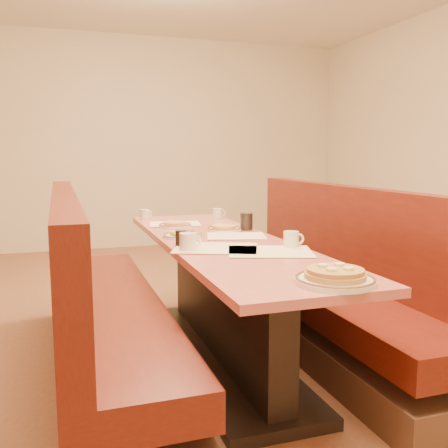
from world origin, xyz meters
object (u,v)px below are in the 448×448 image
object	(u,v)px
diner_table	(222,301)
coffee_mug_b	(189,242)
coffee_mug_d	(145,214)
eggs_plate	(183,235)
pancake_plate	(335,277)
booth_left	(98,315)
booth_right	(329,292)
coffee_mug_a	(292,239)
soda_tumbler_near	(181,238)
soda_tumbler_mid	(246,221)
coffee_mug_c	(218,213)

from	to	relation	value
diner_table	coffee_mug_b	size ratio (longest dim) A/B	19.89
coffee_mug_d	coffee_mug_b	bearing A→B (deg)	-104.27
diner_table	eggs_plate	distance (m)	0.47
pancake_plate	coffee_mug_d	xyz separation A→B (m)	(-0.38, 2.20, 0.01)
booth_left	booth_right	size ratio (longest dim) A/B	1.00
coffee_mug_a	soda_tumbler_near	bearing A→B (deg)	161.74
coffee_mug_d	soda_tumbler_near	distance (m)	1.22
booth_right	booth_left	bearing A→B (deg)	180.00
booth_right	coffee_mug_a	world-z (taller)	booth_right
diner_table	soda_tumbler_mid	distance (m)	0.61
eggs_plate	coffee_mug_c	world-z (taller)	coffee_mug_c
pancake_plate	coffee_mug_a	world-z (taller)	coffee_mug_a
booth_left	coffee_mug_b	size ratio (longest dim) A/B	19.89
coffee_mug_d	soda_tumbler_mid	distance (m)	0.95
pancake_plate	coffee_mug_c	size ratio (longest dim) A/B	3.08
coffee_mug_c	coffee_mug_a	bearing A→B (deg)	-87.42
pancake_plate	coffee_mug_c	xyz separation A→B (m)	(0.18, 2.06, 0.02)
booth_left	soda_tumbler_near	xyz separation A→B (m)	(0.45, -0.12, 0.43)
diner_table	soda_tumbler_mid	size ratio (longest dim) A/B	21.66
pancake_plate	coffee_mug_a	xyz separation A→B (m)	(0.18, 0.75, 0.02)
booth_left	coffee_mug_c	bearing A→B (deg)	43.50
booth_right	soda_tumbler_near	bearing A→B (deg)	-173.14
soda_tumbler_near	diner_table	bearing A→B (deg)	23.52
soda_tumbler_mid	pancake_plate	bearing A→B (deg)	-96.92
eggs_plate	coffee_mug_b	distance (m)	0.44
booth_right	pancake_plate	bearing A→B (deg)	-119.65
diner_table	coffee_mug_a	bearing A→B (deg)	-51.15
pancake_plate	coffee_mug_c	world-z (taller)	coffee_mug_c
booth_right	coffee_mug_a	bearing A→B (deg)	-141.89
eggs_plate	soda_tumbler_near	bearing A→B (deg)	-105.37
soda_tumbler_near	eggs_plate	bearing A→B (deg)	74.63
diner_table	coffee_mug_d	xyz separation A→B (m)	(-0.28, 1.10, 0.42)
coffee_mug_a	coffee_mug_c	world-z (taller)	coffee_mug_a
diner_table	booth_right	xyz separation A→B (m)	(0.73, 0.00, -0.01)
coffee_mug_d	soda_tumbler_mid	bearing A→B (deg)	-68.41
coffee_mug_b	booth_left	bearing A→B (deg)	131.09
pancake_plate	eggs_plate	size ratio (longest dim) A/B	1.30
pancake_plate	eggs_plate	xyz separation A→B (m)	(-0.31, 1.26, -0.01)
diner_table	eggs_plate	xyz separation A→B (m)	(-0.20, 0.16, 0.39)
pancake_plate	eggs_plate	bearing A→B (deg)	103.78
eggs_plate	soda_tumbler_mid	xyz separation A→B (m)	(0.48, 0.17, 0.04)
diner_table	pancake_plate	world-z (taller)	pancake_plate
pancake_plate	soda_tumbler_near	size ratio (longest dim) A/B	3.58
booth_left	coffee_mug_b	xyz separation A→B (m)	(0.46, -0.27, 0.44)
soda_tumbler_near	pancake_plate	bearing A→B (deg)	-68.45
coffee_mug_b	coffee_mug_d	world-z (taller)	coffee_mug_b
soda_tumbler_mid	eggs_plate	bearing A→B (deg)	-160.45
coffee_mug_b	soda_tumbler_near	bearing A→B (deg)	73.22
diner_table	booth_left	size ratio (longest dim) A/B	1.00
booth_right	coffee_mug_d	bearing A→B (deg)	132.52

